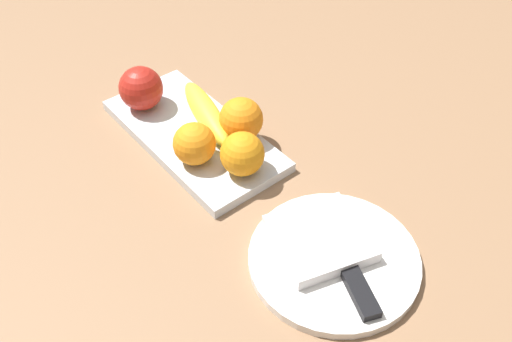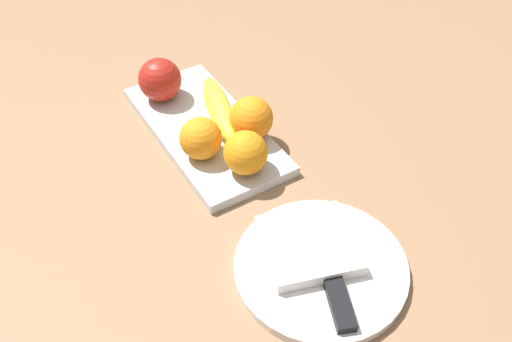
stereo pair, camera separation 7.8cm
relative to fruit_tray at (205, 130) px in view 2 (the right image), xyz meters
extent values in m
plane|color=#8C6849|center=(-0.05, -0.04, -0.01)|extent=(2.40, 2.40, 0.00)
cube|color=silver|center=(0.00, 0.00, 0.00)|extent=(0.32, 0.15, 0.02)
sphere|color=#B02219|center=(0.11, 0.03, 0.04)|extent=(0.07, 0.07, 0.07)
ellipsoid|color=yellow|center=(0.00, -0.03, 0.03)|extent=(0.18, 0.08, 0.04)
sphere|color=orange|center=(-0.06, 0.04, 0.04)|extent=(0.06, 0.06, 0.06)
sphere|color=orange|center=(-0.12, -0.01, 0.04)|extent=(0.07, 0.07, 0.07)
sphere|color=orange|center=(-0.06, -0.05, 0.04)|extent=(0.07, 0.07, 0.07)
cylinder|color=white|center=(-0.32, 0.00, 0.00)|extent=(0.22, 0.22, 0.01)
cube|color=white|center=(-0.29, 0.00, 0.01)|extent=(0.14, 0.15, 0.02)
cube|color=silver|center=(-0.32, -0.01, 0.01)|extent=(0.15, 0.08, 0.00)
cube|color=black|center=(-0.37, 0.01, 0.01)|extent=(0.09, 0.06, 0.01)
camera|label=1|loc=(-0.59, 0.36, 0.59)|focal=38.90mm
camera|label=2|loc=(-0.64, 0.29, 0.59)|focal=38.90mm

